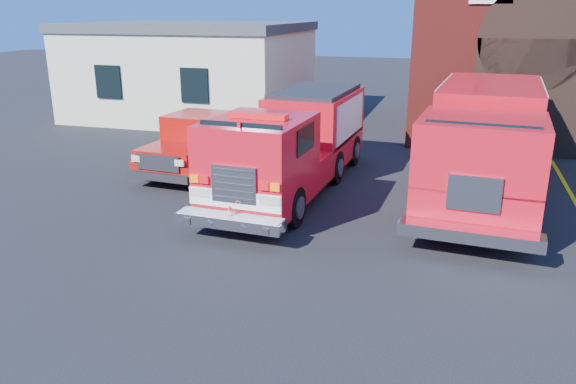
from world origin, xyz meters
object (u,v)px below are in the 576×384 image
(pickup_truck, at_px, (205,142))
(secondary_truck, at_px, (485,139))
(fire_engine, at_px, (294,142))
(side_building, at_px, (193,69))

(pickup_truck, xyz_separation_m, secondary_truck, (8.50, -0.44, 0.73))
(fire_engine, distance_m, pickup_truck, 3.65)
(pickup_truck, distance_m, secondary_truck, 8.54)
(pickup_truck, relative_size, secondary_truck, 0.62)
(fire_engine, height_order, pickup_truck, fire_engine)
(secondary_truck, bearing_deg, pickup_truck, 177.06)
(side_building, distance_m, secondary_truck, 15.93)
(fire_engine, relative_size, pickup_truck, 1.51)
(fire_engine, bearing_deg, side_building, 128.40)
(side_building, distance_m, pickup_truck, 9.89)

